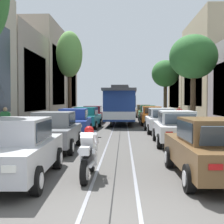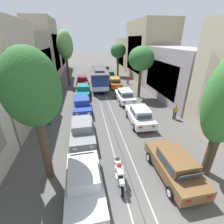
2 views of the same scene
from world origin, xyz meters
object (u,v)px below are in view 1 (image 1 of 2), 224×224
at_px(parked_car_silver_near_left, 15,149).
at_px(pedestrian_crossing_far, 5,122).
at_px(parked_car_maroon_fifth_left, 93,114).
at_px(street_tree_kerb_right_second, 193,57).
at_px(parked_car_teal_fourth_left, 86,118).
at_px(parked_car_white_mid_right, 161,120).
at_px(parked_car_green_fifth_right, 147,113).
at_px(parked_car_brown_sixth_right, 143,111).
at_px(pedestrian_on_right_pavement, 179,114).
at_px(parked_car_blue_mid_left, 74,122).
at_px(parked_car_grey_second_left, 54,131).
at_px(street_tree_kerb_right_mid, 165,74).
at_px(street_tree_kerb_left_second, 69,55).
at_px(parked_car_white_second_right, 176,127).
at_px(motorcycle_with_rider, 89,154).
at_px(parked_car_brown_near_right, 212,148).
at_px(parked_car_orange_fourth_right, 151,115).
at_px(cable_car_trolley, 121,105).

height_order(parked_car_silver_near_left, pedestrian_crossing_far, pedestrian_crossing_far).
relative_size(parked_car_maroon_fifth_left, street_tree_kerb_right_second, 0.67).
height_order(parked_car_silver_near_left, parked_car_teal_fourth_left, same).
bearing_deg(parked_car_white_mid_right, parked_car_green_fifth_right, 89.72).
xyz_separation_m(parked_car_brown_sixth_right, pedestrian_on_right_pavement, (2.65, -10.74, 0.09)).
bearing_deg(parked_car_blue_mid_left, pedestrian_crossing_far, -141.14).
relative_size(pedestrian_on_right_pavement, pedestrian_crossing_far, 0.91).
bearing_deg(street_tree_kerb_right_second, parked_car_grey_second_left, -130.83).
bearing_deg(parked_car_green_fifth_right, parked_car_silver_near_left, -101.87).
height_order(parked_car_white_mid_right, parked_car_brown_sixth_right, same).
bearing_deg(parked_car_grey_second_left, pedestrian_on_right_pavement, 63.11).
xyz_separation_m(street_tree_kerb_right_mid, pedestrian_on_right_pavement, (0.36, -6.97, -4.15)).
height_order(parked_car_blue_mid_left, parked_car_white_mid_right, same).
xyz_separation_m(parked_car_teal_fourth_left, street_tree_kerb_left_second, (-2.29, 6.03, 5.50)).
xyz_separation_m(parked_car_silver_near_left, street_tree_kerb_right_second, (7.54, 13.82, 4.20)).
distance_m(parked_car_white_second_right, motorcycle_with_rider, 7.37).
height_order(parked_car_brown_near_right, motorcycle_with_rider, parked_car_brown_near_right).
bearing_deg(parked_car_teal_fourth_left, parked_car_blue_mid_left, -91.39).
relative_size(parked_car_teal_fourth_left, parked_car_orange_fourth_right, 1.01).
bearing_deg(cable_car_trolley, pedestrian_on_right_pavement, 16.32).
bearing_deg(pedestrian_on_right_pavement, street_tree_kerb_right_second, -92.25).
height_order(parked_car_blue_mid_left, pedestrian_crossing_far, pedestrian_crossing_far).
bearing_deg(pedestrian_on_right_pavement, parked_car_blue_mid_left, -127.76).
relative_size(parked_car_silver_near_left, street_tree_kerb_right_second, 0.67).
bearing_deg(parked_car_brown_near_right, parked_car_silver_near_left, -176.79).
bearing_deg(parked_car_silver_near_left, pedestrian_on_right_pavement, 69.21).
xyz_separation_m(parked_car_grey_second_left, parked_car_brown_sixth_right, (5.25, 26.31, 0.00)).
relative_size(parked_car_blue_mid_left, cable_car_trolley, 0.48).
height_order(parked_car_white_second_right, cable_car_trolley, cable_car_trolley).
xyz_separation_m(parked_car_grey_second_left, parked_car_teal_fourth_left, (0.10, 10.50, 0.00)).
distance_m(parked_car_grey_second_left, street_tree_kerb_right_second, 12.41).
xyz_separation_m(parked_car_grey_second_left, street_tree_kerb_right_mid, (7.54, 22.54, 4.24)).
distance_m(parked_car_brown_near_right, cable_car_trolley, 18.93).
distance_m(parked_car_green_fifth_right, motorcycle_with_rider, 25.12).
bearing_deg(pedestrian_crossing_far, street_tree_kerb_right_second, 29.10).
height_order(parked_car_teal_fourth_left, motorcycle_with_rider, parked_car_teal_fourth_left).
bearing_deg(pedestrian_crossing_far, parked_car_white_mid_right, 28.69).
distance_m(parked_car_brown_near_right, parked_car_white_second_right, 6.49).
xyz_separation_m(parked_car_blue_mid_left, motorcycle_with_rider, (2.00, -10.10, -0.15)).
xyz_separation_m(parked_car_grey_second_left, parked_car_white_mid_right, (5.31, 7.46, 0.00)).
relative_size(parked_car_maroon_fifth_left, motorcycle_with_rider, 2.20).
height_order(parked_car_white_second_right, motorcycle_with_rider, parked_car_white_second_right).
height_order(parked_car_white_second_right, parked_car_orange_fourth_right, same).
height_order(parked_car_orange_fourth_right, street_tree_kerb_right_mid, street_tree_kerb_right_mid).
relative_size(parked_car_silver_near_left, pedestrian_on_right_pavement, 2.81).
bearing_deg(parked_car_white_mid_right, motorcycle_with_rider, -105.25).
distance_m(parked_car_silver_near_left, parked_car_white_mid_right, 13.49).
relative_size(parked_car_green_fifth_right, pedestrian_on_right_pavement, 2.80).
xyz_separation_m(parked_car_grey_second_left, parked_car_maroon_fifth_left, (0.03, 16.00, 0.00)).
xyz_separation_m(street_tree_kerb_right_mid, pedestrian_crossing_far, (-10.66, -19.70, -4.06)).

